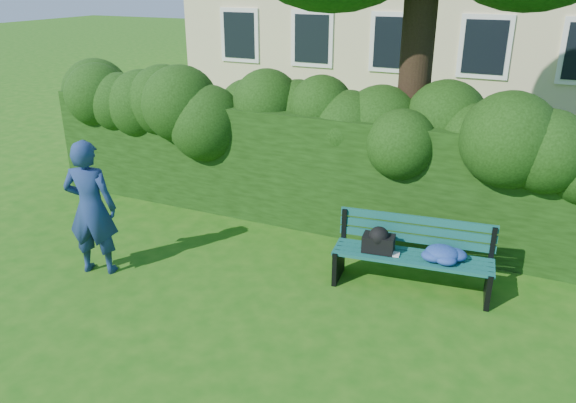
% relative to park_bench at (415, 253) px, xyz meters
% --- Properties ---
extents(ground, '(80.00, 80.00, 0.00)m').
position_rel_park_bench_xyz_m(ground, '(-1.68, -0.75, -0.50)').
color(ground, '#1C590F').
rests_on(ground, ground).
extents(hedge, '(10.00, 1.00, 1.80)m').
position_rel_park_bench_xyz_m(hedge, '(-1.68, 1.45, 0.40)').
color(hedge, black).
rests_on(hedge, ground).
extents(park_bench, '(2.00, 0.79, 0.89)m').
position_rel_park_bench_xyz_m(park_bench, '(0.00, 0.00, 0.00)').
color(park_bench, '#0D4138').
rests_on(park_bench, ground).
extents(man_reading, '(0.77, 0.63, 1.82)m').
position_rel_park_bench_xyz_m(man_reading, '(-3.93, -1.34, 0.41)').
color(man_reading, navy).
rests_on(man_reading, ground).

